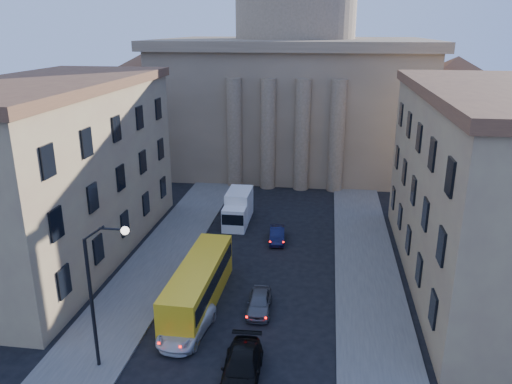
% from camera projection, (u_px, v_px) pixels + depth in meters
% --- Properties ---
extents(sidewalk_left, '(5.00, 60.00, 0.15)m').
position_uv_depth(sidewalk_left, '(144.00, 281.00, 38.16)').
color(sidewalk_left, '#53514C').
rests_on(sidewalk_left, ground).
extents(sidewalk_right, '(5.00, 60.00, 0.15)m').
position_uv_depth(sidewalk_right, '(371.00, 297.00, 35.85)').
color(sidewalk_right, '#53514C').
rests_on(sidewalk_right, ground).
extents(church, '(68.02, 28.76, 36.60)m').
position_uv_depth(church, '(294.00, 78.00, 68.46)').
color(church, '#766248').
rests_on(church, ground).
extents(building_left, '(11.60, 26.60, 14.70)m').
position_uv_depth(building_left, '(55.00, 170.00, 40.75)').
color(building_left, tan).
rests_on(building_left, ground).
extents(building_right, '(11.60, 26.60, 14.70)m').
position_uv_depth(building_right, '(493.00, 188.00, 36.13)').
color(building_right, tan).
rests_on(building_right, ground).
extents(street_lamp, '(2.62, 0.44, 8.83)m').
position_uv_depth(street_lamp, '(99.00, 285.00, 26.91)').
color(street_lamp, black).
rests_on(street_lamp, ground).
extents(car_left_mid, '(2.99, 5.49, 1.46)m').
position_uv_depth(car_left_mid, '(186.00, 325.00, 31.33)').
color(car_left_mid, silver).
rests_on(car_left_mid, ground).
extents(car_right_mid, '(2.30, 5.26, 1.50)m').
position_uv_depth(car_right_mid, '(242.00, 368.00, 27.37)').
color(car_right_mid, black).
rests_on(car_right_mid, ground).
extents(car_right_far, '(1.78, 3.99, 1.33)m').
position_uv_depth(car_right_far, '(259.00, 302.00, 34.07)').
color(car_right_far, '#515256').
rests_on(car_right_far, ground).
extents(car_right_distant, '(1.65, 3.89, 1.25)m').
position_uv_depth(car_right_distant, '(277.00, 235.00, 45.22)').
color(car_right_distant, black).
rests_on(car_right_distant, ground).
extents(city_bus, '(2.70, 10.81, 3.03)m').
position_uv_depth(city_bus, '(199.00, 283.00, 34.63)').
color(city_bus, yellow).
rests_on(city_bus, ground).
extents(box_truck, '(2.28, 5.68, 3.12)m').
position_uv_depth(box_truck, '(238.00, 209.00, 49.17)').
color(box_truck, white).
rests_on(box_truck, ground).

